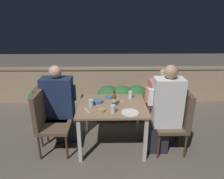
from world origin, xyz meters
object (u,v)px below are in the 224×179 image
(person_navy_jumper, at_px, (61,105))
(chair_right_far, at_px, (173,110))
(person_white_polo, at_px, (165,110))
(chair_right_near, at_px, (178,118))
(chair_left_near, at_px, (46,119))
(potted_plant, at_px, (39,102))
(beer_bottle, at_px, (114,99))
(chair_left_far, at_px, (48,109))
(person_coral_top, at_px, (160,106))

(person_navy_jumper, height_order, chair_right_far, person_navy_jumper)
(person_white_polo, relative_size, chair_right_far, 1.41)
(chair_right_near, height_order, chair_right_far, same)
(chair_left_near, height_order, chair_right_far, same)
(chair_right_far, xyz_separation_m, potted_plant, (-2.37, 0.66, -0.15))
(chair_right_far, relative_size, beer_bottle, 3.85)
(chair_right_far, distance_m, beer_bottle, 0.99)
(beer_bottle, bearing_deg, chair_left_far, 169.49)
(chair_left_far, bearing_deg, chair_right_far, -1.21)
(person_navy_jumper, xyz_separation_m, chair_right_far, (1.79, -0.04, -0.08))
(chair_right_far, distance_m, potted_plant, 2.47)
(person_white_polo, height_order, chair_right_far, person_white_polo)
(person_white_polo, distance_m, potted_plant, 2.36)
(chair_left_near, xyz_separation_m, person_white_polo, (1.72, -0.00, 0.12))
(chair_right_far, relative_size, potted_plant, 1.46)
(person_navy_jumper, distance_m, beer_bottle, 0.89)
(beer_bottle, bearing_deg, person_coral_top, 11.82)
(chair_right_far, height_order, beer_bottle, beer_bottle)
(person_white_polo, xyz_separation_m, beer_bottle, (-0.73, 0.11, 0.13))
(chair_right_far, xyz_separation_m, person_coral_top, (-0.21, -0.00, 0.06))
(chair_right_far, bearing_deg, chair_left_near, -172.42)
(chair_left_far, height_order, chair_right_near, same)
(chair_left_far, xyz_separation_m, person_coral_top, (1.79, -0.04, 0.06))
(chair_left_near, distance_m, person_white_polo, 1.73)
(chair_left_far, bearing_deg, beer_bottle, -10.51)
(person_coral_top, height_order, beer_bottle, person_coral_top)
(chair_left_far, bearing_deg, person_coral_top, -1.35)
(person_navy_jumper, xyz_separation_m, person_white_polo, (1.58, -0.30, 0.04))
(beer_bottle, xyz_separation_m, potted_plant, (-1.43, 0.81, -0.41))
(potted_plant, bearing_deg, chair_left_near, -64.63)
(chair_right_far, bearing_deg, potted_plant, 164.52)
(chair_right_near, xyz_separation_m, chair_right_far, (0.01, 0.26, 0.00))
(chair_left_far, height_order, person_white_polo, person_white_polo)
(person_navy_jumper, relative_size, person_coral_top, 1.03)
(chair_right_near, distance_m, person_white_polo, 0.24)
(chair_left_far, relative_size, person_white_polo, 0.71)
(person_white_polo, height_order, potted_plant, person_white_polo)
(person_white_polo, bearing_deg, chair_right_near, 0.00)
(chair_right_near, xyz_separation_m, person_coral_top, (-0.20, 0.26, 0.06))
(chair_left_near, height_order, person_coral_top, person_coral_top)
(chair_left_near, height_order, potted_plant, chair_left_near)
(chair_left_near, xyz_separation_m, chair_right_near, (1.93, -0.00, 0.00))
(person_navy_jumper, height_order, person_coral_top, person_navy_jumper)
(chair_right_near, bearing_deg, chair_right_far, 88.57)
(chair_left_near, bearing_deg, potted_plant, 115.37)
(person_coral_top, xyz_separation_m, beer_bottle, (-0.73, -0.15, 0.19))
(chair_left_far, bearing_deg, chair_left_near, -77.65)
(chair_right_near, relative_size, potted_plant, 1.46)
(chair_left_near, relative_size, beer_bottle, 3.85)
(chair_left_near, relative_size, person_navy_jumper, 0.75)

